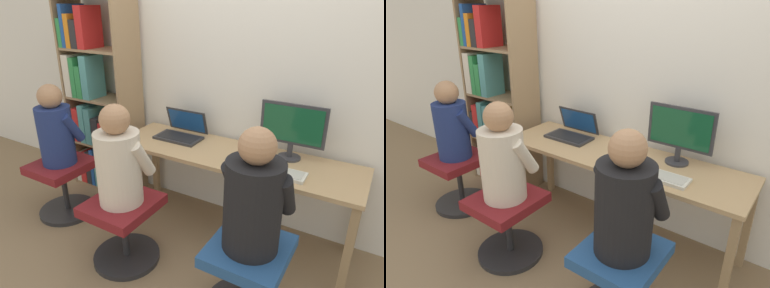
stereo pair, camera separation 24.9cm
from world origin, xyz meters
The scene contains 14 objects.
ground_plane centered at (0.00, 0.00, 0.00)m, with size 14.00×14.00×0.00m, color #846B4C.
wall_back centered at (0.00, 0.62, 1.30)m, with size 10.00×0.05×2.60m.
desk centered at (0.00, 0.28, 0.63)m, with size 1.89×0.56×0.71m.
desktop_monitor centered at (0.39, 0.42, 0.94)m, with size 0.46×0.16×0.41m.
laptop centered at (-0.51, 0.37, 0.76)m, with size 0.38×0.28×0.22m.
keyboard centered at (0.36, 0.14, 0.73)m, with size 0.44×0.15×0.03m.
computer_mouse_by_keyboard centered at (0.06, 0.12, 0.73)m, with size 0.07×0.11×0.03m.
office_chair_left centered at (0.42, -0.38, 0.29)m, with size 0.49×0.49×0.49m.
office_chair_right centered at (-0.52, -0.39, 0.29)m, with size 0.49×0.49×0.49m.
person_at_monitor centered at (0.42, -0.38, 0.80)m, with size 0.39×0.35×0.71m.
person_at_laptop centered at (-0.52, -0.39, 0.80)m, with size 0.37×0.33×0.69m.
bookshelf centered at (-1.50, 0.37, 0.87)m, with size 0.72×0.34×1.84m.
office_chair_side centered at (-1.38, -0.20, 0.29)m, with size 0.49×0.49×0.49m.
person_near_shelf centered at (-1.38, -0.19, 0.80)m, with size 0.34×0.32×0.68m.
Camera 2 is at (1.15, -1.75, 1.77)m, focal length 32.00 mm.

